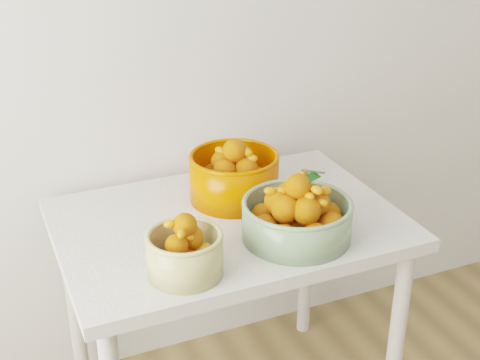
{
  "coord_description": "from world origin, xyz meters",
  "views": [
    {
      "loc": [
        -0.84,
        -0.01,
        1.71
      ],
      "look_at": [
        -0.19,
        1.5,
        0.92
      ],
      "focal_mm": 50.0,
      "sensor_mm": 36.0,
      "label": 1
    }
  ],
  "objects_px": {
    "bowl_green": "(297,216)",
    "bowl_orange": "(234,176)",
    "bowl_cream": "(185,252)",
    "table": "(228,246)"
  },
  "relations": [
    {
      "from": "table",
      "to": "bowl_cream",
      "type": "bearing_deg",
      "value": -133.08
    },
    {
      "from": "table",
      "to": "bowl_cream",
      "type": "relative_size",
      "value": 4.12
    },
    {
      "from": "bowl_green",
      "to": "bowl_orange",
      "type": "xyz_separation_m",
      "value": [
        -0.07,
        0.29,
        0.01
      ]
    },
    {
      "from": "bowl_green",
      "to": "table",
      "type": "bearing_deg",
      "value": 127.31
    },
    {
      "from": "bowl_orange",
      "to": "table",
      "type": "bearing_deg",
      "value": -120.62
    },
    {
      "from": "bowl_cream",
      "to": "bowl_green",
      "type": "relative_size",
      "value": 0.66
    },
    {
      "from": "bowl_green",
      "to": "bowl_orange",
      "type": "height_order",
      "value": "bowl_orange"
    },
    {
      "from": "table",
      "to": "bowl_green",
      "type": "bearing_deg",
      "value": -52.69
    },
    {
      "from": "bowl_green",
      "to": "bowl_orange",
      "type": "bearing_deg",
      "value": 103.07
    },
    {
      "from": "bowl_cream",
      "to": "bowl_green",
      "type": "height_order",
      "value": "bowl_green"
    }
  ]
}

